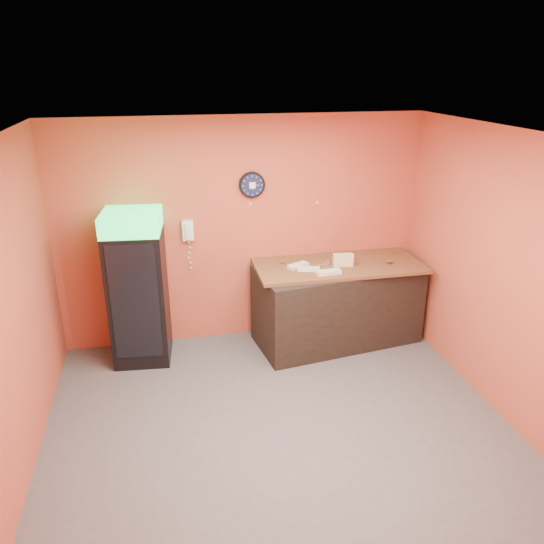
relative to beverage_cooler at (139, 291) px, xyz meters
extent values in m
plane|color=#47474C|center=(1.30, -1.61, -0.89)|extent=(4.50, 4.50, 0.00)
cube|color=#C05036|center=(1.30, 0.39, 0.51)|extent=(4.50, 0.02, 2.80)
cube|color=#C05036|center=(-0.95, -1.61, 0.51)|extent=(0.02, 4.00, 2.80)
cube|color=#C05036|center=(3.55, -1.61, 0.51)|extent=(0.02, 4.00, 2.80)
cube|color=white|center=(1.30, -1.61, 1.91)|extent=(4.50, 4.00, 0.02)
cube|color=black|center=(0.00, 0.04, -0.09)|extent=(0.70, 0.70, 1.59)
cube|color=#1CF15D|center=(0.00, 0.04, 0.82)|extent=(0.70, 0.70, 0.23)
cube|color=black|center=(0.03, -0.28, -0.02)|extent=(0.53, 0.07, 1.37)
cube|color=black|center=(2.41, -0.06, -0.39)|extent=(2.11, 1.16, 1.00)
cylinder|color=black|center=(1.42, 0.37, 1.10)|extent=(0.31, 0.05, 0.31)
cylinder|color=#0F1433|center=(1.42, 0.34, 1.10)|extent=(0.27, 0.01, 0.27)
cube|color=white|center=(1.42, 0.33, 1.10)|extent=(0.08, 0.00, 0.08)
cube|color=white|center=(0.62, 0.35, 0.58)|extent=(0.13, 0.08, 0.24)
cube|color=white|center=(0.62, 0.30, 0.58)|extent=(0.06, 0.04, 0.20)
cube|color=brown|center=(2.41, -0.06, 0.13)|extent=(2.06, 0.91, 0.04)
cube|color=beige|center=(2.44, -0.12, 0.18)|extent=(0.25, 0.11, 0.05)
cube|color=beige|center=(2.44, -0.12, 0.23)|extent=(0.25, 0.11, 0.05)
cube|color=beige|center=(2.44, -0.12, 0.28)|extent=(0.25, 0.11, 0.05)
cube|color=silver|center=(1.99, -0.18, 0.17)|extent=(0.29, 0.18, 0.04)
cube|color=silver|center=(2.19, -0.33, 0.18)|extent=(0.30, 0.14, 0.04)
cube|color=silver|center=(1.90, -0.04, 0.17)|extent=(0.29, 0.21, 0.04)
cylinder|color=silver|center=(2.26, -0.05, 0.18)|extent=(0.05, 0.05, 0.05)
camera|label=1|loc=(0.31, -5.82, 2.45)|focal=35.00mm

